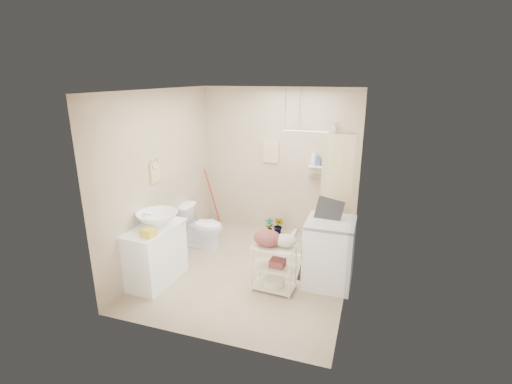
% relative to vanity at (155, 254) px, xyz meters
% --- Properties ---
extents(floor, '(3.20, 3.20, 0.00)m').
position_rel_vanity_xyz_m(floor, '(1.16, 0.68, -0.41)').
color(floor, tan).
rests_on(floor, ground).
extents(ceiling, '(2.80, 3.20, 0.04)m').
position_rel_vanity_xyz_m(ceiling, '(1.16, 0.68, 2.19)').
color(ceiling, silver).
rests_on(ceiling, ground).
extents(wall_back, '(2.80, 0.04, 2.60)m').
position_rel_vanity_xyz_m(wall_back, '(1.16, 2.28, 0.89)').
color(wall_back, '#C4B398').
rests_on(wall_back, ground).
extents(wall_front, '(2.80, 0.04, 2.60)m').
position_rel_vanity_xyz_m(wall_front, '(1.16, -0.92, 0.89)').
color(wall_front, '#C4B398').
rests_on(wall_front, ground).
extents(wall_left, '(0.04, 3.20, 2.60)m').
position_rel_vanity_xyz_m(wall_left, '(-0.24, 0.68, 0.89)').
color(wall_left, '#C4B398').
rests_on(wall_left, ground).
extents(wall_right, '(0.04, 3.20, 2.60)m').
position_rel_vanity_xyz_m(wall_right, '(2.56, 0.68, 0.89)').
color(wall_right, '#C4B398').
rests_on(wall_right, ground).
extents(vanity, '(0.57, 0.95, 0.81)m').
position_rel_vanity_xyz_m(vanity, '(0.00, 0.00, 0.00)').
color(vanity, white).
rests_on(vanity, ground).
extents(sink, '(0.60, 0.60, 0.19)m').
position_rel_vanity_xyz_m(sink, '(0.03, 0.07, 0.50)').
color(sink, white).
rests_on(sink, vanity).
extents(counter_basket, '(0.21, 0.18, 0.10)m').
position_rel_vanity_xyz_m(counter_basket, '(0.12, -0.27, 0.46)').
color(counter_basket, yellow).
rests_on(counter_basket, vanity).
extents(floor_basket, '(0.33, 0.29, 0.15)m').
position_rel_vanity_xyz_m(floor_basket, '(0.09, -0.29, -0.33)').
color(floor_basket, gold).
rests_on(floor_basket, ground).
extents(toilet, '(0.71, 0.40, 0.72)m').
position_rel_vanity_xyz_m(toilet, '(0.12, 1.22, -0.04)').
color(toilet, white).
rests_on(toilet, ground).
extents(mop, '(0.12, 0.12, 1.13)m').
position_rel_vanity_xyz_m(mop, '(-0.12, 2.10, 0.16)').
color(mop, '#A2211A').
rests_on(mop, ground).
extents(potted_plant_a, '(0.18, 0.16, 0.29)m').
position_rel_vanity_xyz_m(potted_plant_a, '(1.05, 2.08, -0.26)').
color(potted_plant_a, brown).
rests_on(potted_plant_a, ground).
extents(potted_plant_b, '(0.24, 0.22, 0.34)m').
position_rel_vanity_xyz_m(potted_plant_b, '(1.23, 2.06, -0.23)').
color(potted_plant_b, brown).
rests_on(potted_plant_b, ground).
extents(hanging_towel, '(0.28, 0.03, 0.42)m').
position_rel_vanity_xyz_m(hanging_towel, '(1.01, 2.26, 1.09)').
color(hanging_towel, beige).
rests_on(hanging_towel, wall_back).
extents(towel_ring, '(0.04, 0.22, 0.34)m').
position_rel_vanity_xyz_m(towel_ring, '(-0.22, 0.48, 1.06)').
color(towel_ring, '#D6CB7C').
rests_on(towel_ring, wall_left).
extents(tp_holder, '(0.08, 0.12, 0.14)m').
position_rel_vanity_xyz_m(tp_holder, '(-0.20, 0.73, 0.31)').
color(tp_holder, white).
rests_on(tp_holder, wall_left).
extents(shower, '(1.10, 1.10, 2.10)m').
position_rel_vanity_xyz_m(shower, '(2.01, 1.73, 0.64)').
color(shower, white).
rests_on(shower, ground).
extents(shampoo_bottle_a, '(0.12, 0.12, 0.25)m').
position_rel_vanity_xyz_m(shampoo_bottle_a, '(1.78, 2.19, 1.04)').
color(shampoo_bottle_a, white).
rests_on(shampoo_bottle_a, shower).
extents(shampoo_bottle_b, '(0.08, 0.08, 0.17)m').
position_rel_vanity_xyz_m(shampoo_bottle_b, '(1.86, 2.20, 1.00)').
color(shampoo_bottle_b, '#325698').
rests_on(shampoo_bottle_b, shower).
extents(washing_machine, '(0.64, 0.66, 0.93)m').
position_rel_vanity_xyz_m(washing_machine, '(2.30, 0.69, 0.06)').
color(washing_machine, silver).
rests_on(washing_machine, ground).
extents(laundry_rack, '(0.58, 0.36, 0.77)m').
position_rel_vanity_xyz_m(laundry_rack, '(1.63, 0.29, -0.02)').
color(laundry_rack, beige).
rests_on(laundry_rack, ground).
extents(ironing_board, '(0.37, 0.14, 1.26)m').
position_rel_vanity_xyz_m(ironing_board, '(2.18, 0.65, 0.22)').
color(ironing_board, black).
rests_on(ironing_board, ground).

